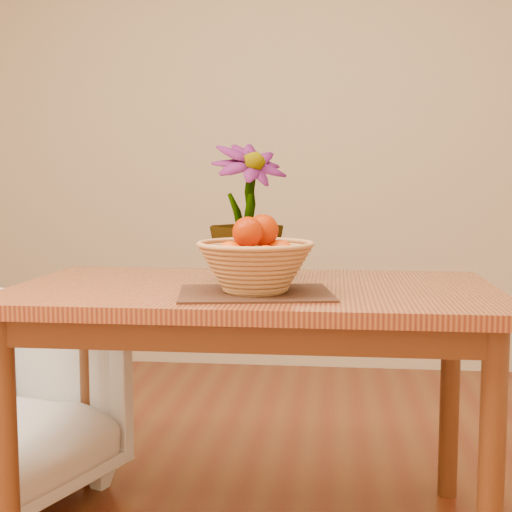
# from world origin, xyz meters

# --- Properties ---
(wall_back) EXTENTS (4.00, 0.02, 2.70)m
(wall_back) POSITION_xyz_m (0.00, 2.25, 1.35)
(wall_back) COLOR beige
(wall_back) RESTS_ON floor
(table) EXTENTS (1.40, 0.80, 0.75)m
(table) POSITION_xyz_m (0.00, 0.30, 0.66)
(table) COLOR brown
(table) RESTS_ON floor
(placemat) EXTENTS (0.45, 0.37, 0.01)m
(placemat) POSITION_xyz_m (0.02, 0.14, 0.75)
(placemat) COLOR #3E2316
(placemat) RESTS_ON table
(wicker_basket) EXTENTS (0.32, 0.32, 0.13)m
(wicker_basket) POSITION_xyz_m (0.02, 0.14, 0.82)
(wicker_basket) COLOR tan
(wicker_basket) RESTS_ON placemat
(orange_pile) EXTENTS (0.21, 0.20, 0.15)m
(orange_pile) POSITION_xyz_m (0.02, 0.14, 0.88)
(orange_pile) COLOR red
(orange_pile) RESTS_ON wicker_basket
(potted_plant) EXTENTS (0.33, 0.33, 0.42)m
(potted_plant) POSITION_xyz_m (-0.03, 0.39, 0.96)
(potted_plant) COLOR #134413
(potted_plant) RESTS_ON table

